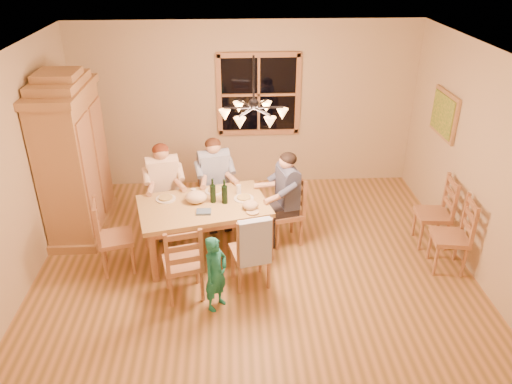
{
  "coord_description": "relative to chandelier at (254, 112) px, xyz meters",
  "views": [
    {
      "loc": [
        -0.26,
        -5.3,
        3.84
      ],
      "look_at": [
        0.03,
        0.1,
        1.03
      ],
      "focal_mm": 35.0,
      "sensor_mm": 36.0,
      "label": 1
    }
  ],
  "objects": [
    {
      "name": "wine_bottle_b",
      "position": [
        -0.36,
        0.33,
        -1.15
      ],
      "size": [
        0.08,
        0.08,
        0.33
      ],
      "primitive_type": "cylinder",
      "color": "black",
      "rests_on": "dining_table"
    },
    {
      "name": "armoire",
      "position": [
        -2.42,
        1.08,
        -1.02
      ],
      "size": [
        0.66,
        1.4,
        2.3
      ],
      "color": "#A67247",
      "rests_on": "floor"
    },
    {
      "name": "dining_table",
      "position": [
        -0.63,
        0.31,
        -1.42
      ],
      "size": [
        1.81,
        1.34,
        0.76
      ],
      "rotation": [
        0.0,
        0.0,
        0.24
      ],
      "color": "tan",
      "rests_on": "floor"
    },
    {
      "name": "chandelier",
      "position": [
        0.0,
        0.0,
        0.0
      ],
      "size": [
        0.77,
        0.68,
        0.71
      ],
      "color": "black",
      "rests_on": "ceiling"
    },
    {
      "name": "chair_far_left",
      "position": [
        -1.21,
        0.96,
        -1.77
      ],
      "size": [
        0.53,
        0.51,
        0.99
      ],
      "rotation": [
        0.0,
        0.0,
        3.38
      ],
      "color": "#9F6C46",
      "rests_on": "floor"
    },
    {
      "name": "chair_far_right",
      "position": [
        -0.51,
        1.13,
        -1.77
      ],
      "size": [
        0.53,
        0.51,
        0.99
      ],
      "rotation": [
        0.0,
        0.0,
        3.38
      ],
      "color": "#9F6C46",
      "rests_on": "floor"
    },
    {
      "name": "chair_near_left",
      "position": [
        -0.85,
        -0.53,
        -1.77
      ],
      "size": [
        0.53,
        0.51,
        0.99
      ],
      "rotation": [
        0.0,
        0.0,
        0.24
      ],
      "color": "#9F6C46",
      "rests_on": "floor"
    },
    {
      "name": "adult_woman",
      "position": [
        -1.21,
        0.96,
        -1.24
      ],
      "size": [
        0.47,
        0.5,
        0.87
      ],
      "rotation": [
        0.0,
        0.0,
        3.38
      ],
      "color": "beige",
      "rests_on": "floor"
    },
    {
      "name": "towel",
      "position": [
        -0.02,
        -0.52,
        -1.38
      ],
      "size": [
        0.39,
        0.19,
        0.58
      ],
      "primitive_type": "cube",
      "rotation": [
        0.0,
        0.0,
        0.24
      ],
      "color": "#A9BDE5",
      "rests_on": "chair_near_right"
    },
    {
      "name": "wine_bottle_a",
      "position": [
        -0.51,
        0.36,
        -1.15
      ],
      "size": [
        0.08,
        0.08,
        0.33
      ],
      "primitive_type": "cylinder",
      "color": "black",
      "rests_on": "dining_table"
    },
    {
      "name": "window",
      "position": [
        0.2,
        2.47,
        -0.53
      ],
      "size": [
        1.3,
        0.06,
        1.3
      ],
      "color": "black",
      "rests_on": "wall_back"
    },
    {
      "name": "wall_left",
      "position": [
        -2.75,
        0.0,
        -0.73
      ],
      "size": [
        0.02,
        5.0,
        2.7
      ],
      "primitive_type": "cube",
      "color": "#CBB98F",
      "rests_on": "floor"
    },
    {
      "name": "napkin",
      "position": [
        -0.62,
        0.09,
        -1.3
      ],
      "size": [
        0.21,
        0.18,
        0.03
      ],
      "primitive_type": "cube",
      "rotation": [
        0.0,
        0.0,
        0.24
      ],
      "color": "#465E81",
      "rests_on": "dining_table"
    },
    {
      "name": "chair_spare_back",
      "position": [
        2.45,
        0.42,
        -1.77
      ],
      "size": [
        0.46,
        0.47,
        0.99
      ],
      "rotation": [
        0.0,
        0.0,
        1.48
      ],
      "color": "#9F6C46",
      "rests_on": "floor"
    },
    {
      "name": "painting",
      "position": [
        2.71,
        1.2,
        -0.48
      ],
      "size": [
        0.06,
        0.78,
        0.64
      ],
      "color": "#A67247",
      "rests_on": "wall_right"
    },
    {
      "name": "child",
      "position": [
        -0.47,
        -0.76,
        -1.62
      ],
      "size": [
        0.38,
        0.4,
        0.92
      ],
      "primitive_type": "imported",
      "rotation": [
        0.0,
        0.0,
        0.9
      ],
      "color": "#1A7866",
      "rests_on": "floor"
    },
    {
      "name": "plate_slate",
      "position": [
        -0.11,
        0.42,
        -1.31
      ],
      "size": [
        0.26,
        0.26,
        0.02
      ],
      "primitive_type": "cylinder",
      "color": "white",
      "rests_on": "dining_table"
    },
    {
      "name": "wall_back",
      "position": [
        0.0,
        2.5,
        -0.73
      ],
      "size": [
        5.5,
        0.02,
        2.7
      ],
      "primitive_type": "cube",
      "color": "#CBB98F",
      "rests_on": "floor"
    },
    {
      "name": "chair_near_right",
      "position": [
        -0.06,
        -0.34,
        -1.77
      ],
      "size": [
        0.53,
        0.51,
        0.99
      ],
      "rotation": [
        0.0,
        0.0,
        0.24
      ],
      "color": "#9F6C46",
      "rests_on": "floor"
    },
    {
      "name": "ceiling",
      "position": [
        0.0,
        0.0,
        0.62
      ],
      "size": [
        5.5,
        5.0,
        0.02
      ],
      "primitive_type": "cube",
      "color": "white",
      "rests_on": "wall_back"
    },
    {
      "name": "cap",
      "position": [
        -0.04,
        0.16,
        -1.26
      ],
      "size": [
        0.2,
        0.2,
        0.11
      ],
      "primitive_type": "ellipsoid",
      "color": "tan",
      "rests_on": "dining_table"
    },
    {
      "name": "chair_end_left",
      "position": [
        -1.73,
        0.05,
        -1.77
      ],
      "size": [
        0.51,
        0.53,
        0.99
      ],
      "rotation": [
        0.0,
        0.0,
        -1.33
      ],
      "color": "#9F6C46",
      "rests_on": "floor"
    },
    {
      "name": "adult_plaid_man",
      "position": [
        -0.51,
        1.13,
        -1.24
      ],
      "size": [
        0.47,
        0.5,
        0.87
      ],
      "rotation": [
        0.0,
        0.0,
        3.38
      ],
      "color": "#314E88",
      "rests_on": "floor"
    },
    {
      "name": "cloth_bundle",
      "position": [
        -0.72,
        0.37,
        -1.24
      ],
      "size": [
        0.28,
        0.22,
        0.15
      ],
      "primitive_type": "ellipsoid",
      "color": "beige",
      "rests_on": "dining_table"
    },
    {
      "name": "chair_end_right",
      "position": [
        0.46,
        0.58,
        -1.77
      ],
      "size": [
        0.51,
        0.53,
        0.99
      ],
      "rotation": [
        0.0,
        0.0,
        1.81
      ],
      "color": "#9F6C46",
      "rests_on": "floor"
    },
    {
      "name": "adult_slate_man",
      "position": [
        0.46,
        0.58,
        -1.24
      ],
      "size": [
        0.5,
        0.47,
        0.87
      ],
      "rotation": [
        0.0,
        0.0,
        1.81
      ],
      "color": "#3D4663",
      "rests_on": "floor"
    },
    {
      "name": "wine_glass_a",
      "position": [
        -0.76,
        0.47,
        -1.25
      ],
      "size": [
        0.06,
        0.06,
        0.14
      ],
      "primitive_type": "cylinder",
      "color": "silver",
      "rests_on": "dining_table"
    },
    {
      "name": "chair_spare_front",
      "position": [
        2.45,
        -0.16,
        -1.77
      ],
      "size": [
        0.48,
        0.5,
        0.99
      ],
      "rotation": [
        0.0,
        0.0,
        1.43
      ],
      "color": "#9F6C46",
      "rests_on": "floor"
    },
    {
      "name": "wine_glass_b",
      "position": [
        -0.17,
        0.56,
        -1.25
      ],
      "size": [
        0.06,
        0.06,
        0.14
      ],
      "primitive_type": "cylinder",
      "color": "silver",
      "rests_on": "dining_table"
    },
    {
      "name": "plate_plaid",
      "position": [
        -0.49,
        0.65,
        -1.31
      ],
      "size": [
        0.26,
        0.26,
        0.02
      ],
      "primitive_type": "cylinder",
      "color": "white",
      "rests_on": "dining_table"
    },
    {
      "name": "floor",
      "position": [
        0.0,
        0.0,
        -2.08
      ],
      "size": [
        5.5,
        5.5,
        0.0
      ],
      "primitive_type": "plane",
      "color": "olive",
      "rests_on": "ground"
    },
    {
      "name": "wall_right",
      "position": [
        2.75,
        0.0,
        -0.73
      ],
      "size": [
        0.02,
        5.0,
        2.7
      ],
      "primitive_type": "cube",
      "color": "#CBB98F",
      "rests_on": "floor"
    },
    {
      "name": "plate_woman",
      "position": [
        -1.13,
        0.46,
        -1.31
      ],
      "size": [
        0.26,
        0.26,
        0.02
      ],
      "primitive_type": "cylinder",
      "color": "white",
      "rests_on": "dining_table"
    }
  ]
}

